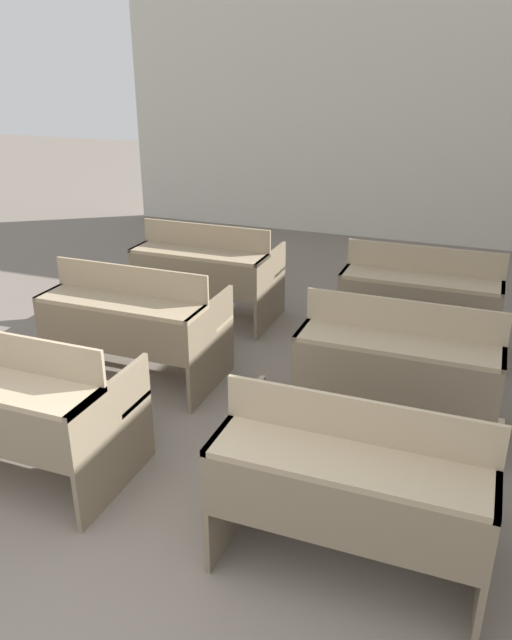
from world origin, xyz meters
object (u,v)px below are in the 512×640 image
(bench_second_right, at_px, (399,362))
(bench_front_left, at_px, (17,401))
(bench_third_right, at_px, (421,297))
(bench_second_left, at_px, (134,321))
(bench_front_right, at_px, (354,479))
(bench_third_left, at_px, (207,270))

(bench_second_right, bearing_deg, bench_front_left, -146.71)
(bench_second_right, distance_m, bench_third_right, 1.22)
(bench_third_right, bearing_deg, bench_second_left, -146.34)
(bench_front_right, bearing_deg, bench_third_right, 90.55)
(bench_front_left, bearing_deg, bench_third_left, 90.26)
(bench_front_left, bearing_deg, bench_second_right, 33.29)
(bench_second_left, height_order, bench_third_left, same)
(bench_front_left, relative_size, bench_third_right, 1.00)
(bench_third_left, height_order, bench_third_right, same)
(bench_front_right, xyz_separation_m, bench_second_left, (-1.88, 1.23, 0.00))
(bench_second_left, bearing_deg, bench_front_left, -90.00)
(bench_second_left, distance_m, bench_third_left, 1.25)
(bench_front_right, relative_size, bench_third_left, 1.00)
(bench_second_right, bearing_deg, bench_second_left, -179.49)
(bench_third_left, relative_size, bench_third_right, 1.00)
(bench_third_left, bearing_deg, bench_front_right, -52.68)
(bench_front_left, height_order, bench_front_right, same)
(bench_second_left, bearing_deg, bench_third_left, 90.51)
(bench_second_right, height_order, bench_third_left, same)
(bench_front_left, relative_size, bench_front_right, 1.00)
(bench_front_right, xyz_separation_m, bench_third_right, (-0.02, 2.46, 0.00))
(bench_front_left, distance_m, bench_third_left, 2.46)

